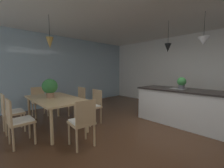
{
  "coord_description": "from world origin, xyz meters",
  "views": [
    {
      "loc": [
        1.46,
        -2.51,
        1.37
      ],
      "look_at": [
        -1.19,
        -0.02,
        1.03
      ],
      "focal_mm": 22.98,
      "sensor_mm": 36.0,
      "label": 1
    }
  ],
  "objects_px": {
    "chair_near_left": "(11,111)",
    "chair_window_end": "(39,100)",
    "potted_plant_on_table": "(50,87)",
    "chair_far_left": "(78,101)",
    "chair_kitchen_end": "(83,121)",
    "chair_far_right": "(93,105)",
    "potted_plant_on_island": "(182,82)",
    "dining_table": "(55,101)",
    "kitchen_island": "(181,106)",
    "chair_near_right": "(18,120)"
  },
  "relations": [
    {
      "from": "kitchen_island",
      "to": "chair_window_end",
      "type": "bearing_deg",
      "value": -142.48
    },
    {
      "from": "kitchen_island",
      "to": "chair_far_left",
      "type": "bearing_deg",
      "value": -145.42
    },
    {
      "from": "chair_far_left",
      "to": "chair_near_right",
      "type": "height_order",
      "value": "same"
    },
    {
      "from": "chair_far_right",
      "to": "chair_near_right",
      "type": "bearing_deg",
      "value": -89.97
    },
    {
      "from": "chair_window_end",
      "to": "chair_near_left",
      "type": "bearing_deg",
      "value": -44.77
    },
    {
      "from": "chair_far_left",
      "to": "chair_window_end",
      "type": "distance_m",
      "value": 1.19
    },
    {
      "from": "chair_near_left",
      "to": "chair_window_end",
      "type": "distance_m",
      "value": 1.19
    },
    {
      "from": "chair_far_left",
      "to": "chair_near_right",
      "type": "relative_size",
      "value": 1.0
    },
    {
      "from": "dining_table",
      "to": "kitchen_island",
      "type": "height_order",
      "value": "kitchen_island"
    },
    {
      "from": "dining_table",
      "to": "kitchen_island",
      "type": "bearing_deg",
      "value": 51.21
    },
    {
      "from": "chair_far_left",
      "to": "chair_near_left",
      "type": "xyz_separation_m",
      "value": [
        0.0,
        -1.67,
        0.0
      ]
    },
    {
      "from": "dining_table",
      "to": "chair_kitchen_end",
      "type": "relative_size",
      "value": 1.98
    },
    {
      "from": "dining_table",
      "to": "chair_kitchen_end",
      "type": "xyz_separation_m",
      "value": [
        1.23,
        -0.0,
        -0.18
      ]
    },
    {
      "from": "kitchen_island",
      "to": "potted_plant_on_island",
      "type": "xyz_separation_m",
      "value": [
        -0.02,
        -0.0,
        0.61
      ]
    },
    {
      "from": "chair_near_left",
      "to": "chair_kitchen_end",
      "type": "xyz_separation_m",
      "value": [
        1.62,
        0.83,
        0.0
      ]
    },
    {
      "from": "dining_table",
      "to": "chair_far_right",
      "type": "xyz_separation_m",
      "value": [
        0.39,
        0.84,
        -0.18
      ]
    },
    {
      "from": "potted_plant_on_table",
      "to": "chair_kitchen_end",
      "type": "bearing_deg",
      "value": 2.96
    },
    {
      "from": "chair_far_left",
      "to": "chair_window_end",
      "type": "relative_size",
      "value": 1.0
    },
    {
      "from": "chair_far_left",
      "to": "chair_window_end",
      "type": "bearing_deg",
      "value": -135.3
    },
    {
      "from": "chair_far_right",
      "to": "potted_plant_on_island",
      "type": "bearing_deg",
      "value": 46.02
    },
    {
      "from": "chair_near_left",
      "to": "chair_window_end",
      "type": "bearing_deg",
      "value": 135.23
    },
    {
      "from": "chair_near_right",
      "to": "kitchen_island",
      "type": "relative_size",
      "value": 0.4
    },
    {
      "from": "chair_far_right",
      "to": "potted_plant_on_table",
      "type": "relative_size",
      "value": 1.9
    },
    {
      "from": "chair_far_left",
      "to": "dining_table",
      "type": "bearing_deg",
      "value": -65.11
    },
    {
      "from": "chair_kitchen_end",
      "to": "kitchen_island",
      "type": "relative_size",
      "value": 0.4
    },
    {
      "from": "kitchen_island",
      "to": "potted_plant_on_table",
      "type": "relative_size",
      "value": 4.71
    },
    {
      "from": "chair_kitchen_end",
      "to": "chair_near_left",
      "type": "bearing_deg",
      "value": -152.82
    },
    {
      "from": "chair_window_end",
      "to": "chair_kitchen_end",
      "type": "height_order",
      "value": "same"
    },
    {
      "from": "chair_far_right",
      "to": "kitchen_island",
      "type": "distance_m",
      "value": 2.29
    },
    {
      "from": "dining_table",
      "to": "chair_near_left",
      "type": "height_order",
      "value": "chair_near_left"
    },
    {
      "from": "chair_window_end",
      "to": "chair_near_right",
      "type": "height_order",
      "value": "same"
    },
    {
      "from": "kitchen_island",
      "to": "potted_plant_on_island",
      "type": "relative_size",
      "value": 7.05
    },
    {
      "from": "chair_far_left",
      "to": "chair_near_left",
      "type": "relative_size",
      "value": 1.0
    },
    {
      "from": "chair_window_end",
      "to": "potted_plant_on_table",
      "type": "distance_m",
      "value": 1.24
    },
    {
      "from": "potted_plant_on_table",
      "to": "chair_far_right",
      "type": "bearing_deg",
      "value": 61.67
    },
    {
      "from": "dining_table",
      "to": "chair_far_right",
      "type": "bearing_deg",
      "value": 65.1
    },
    {
      "from": "chair_far_left",
      "to": "potted_plant_on_island",
      "type": "xyz_separation_m",
      "value": [
        2.36,
        1.64,
        0.6
      ]
    },
    {
      "from": "chair_far_left",
      "to": "chair_near_right",
      "type": "xyz_separation_m",
      "value": [
        0.78,
        -1.67,
        0.0
      ]
    },
    {
      "from": "chair_kitchen_end",
      "to": "chair_far_right",
      "type": "height_order",
      "value": "same"
    },
    {
      "from": "chair_kitchen_end",
      "to": "potted_plant_on_table",
      "type": "relative_size",
      "value": 1.9
    },
    {
      "from": "potted_plant_on_island",
      "to": "chair_kitchen_end",
      "type": "bearing_deg",
      "value": -106.56
    },
    {
      "from": "chair_near_left",
      "to": "potted_plant_on_table",
      "type": "bearing_deg",
      "value": 69.48
    },
    {
      "from": "dining_table",
      "to": "potted_plant_on_table",
      "type": "bearing_deg",
      "value": -144.26
    },
    {
      "from": "chair_near_left",
      "to": "chair_kitchen_end",
      "type": "height_order",
      "value": "same"
    },
    {
      "from": "chair_near_right",
      "to": "chair_kitchen_end",
      "type": "xyz_separation_m",
      "value": [
        0.84,
        0.83,
        0.0
      ]
    },
    {
      "from": "chair_far_right",
      "to": "kitchen_island",
      "type": "bearing_deg",
      "value": 45.67
    },
    {
      "from": "chair_far_left",
      "to": "kitchen_island",
      "type": "relative_size",
      "value": 0.4
    },
    {
      "from": "dining_table",
      "to": "potted_plant_on_island",
      "type": "relative_size",
      "value": 5.64
    },
    {
      "from": "chair_kitchen_end",
      "to": "chair_window_end",
      "type": "bearing_deg",
      "value": 179.86
    },
    {
      "from": "chair_near_left",
      "to": "potted_plant_on_table",
      "type": "xyz_separation_m",
      "value": [
        0.29,
        0.76,
        0.51
      ]
    }
  ]
}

